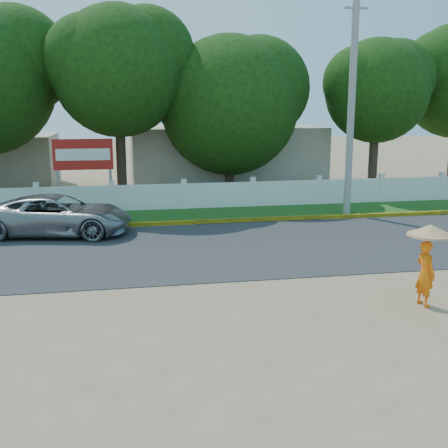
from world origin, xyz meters
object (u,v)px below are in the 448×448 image
monk_with_parasol (428,253)px  vehicle (58,215)px  billboard (83,158)px  utility_pole (351,105)px

monk_with_parasol → vehicle: bearing=135.4°
monk_with_parasol → billboard: size_ratio=0.63×
monk_with_parasol → utility_pole: bearing=76.6°
billboard → vehicle: bearing=-97.3°
utility_pole → billboard: (-10.51, 3.47, -2.23)m
utility_pole → vehicle: (-11.16, -1.61, -3.68)m
utility_pole → vehicle: bearing=-171.8°
vehicle → utility_pole: bearing=-71.0°
monk_with_parasol → billboard: (-8.08, 13.68, 0.93)m
utility_pole → billboard: 11.29m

